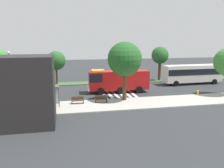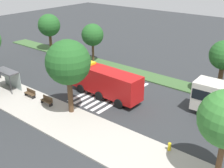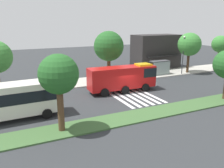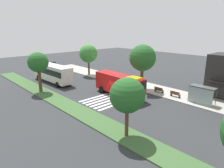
{
  "view_description": "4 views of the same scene",
  "coord_description": "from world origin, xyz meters",
  "px_view_note": "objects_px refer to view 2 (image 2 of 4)",
  "views": [
    {
      "loc": [
        8.28,
        36.57,
        8.29
      ],
      "look_at": [
        0.73,
        0.48,
        1.2
      ],
      "focal_mm": 37.58,
      "sensor_mm": 36.0,
      "label": 1
    },
    {
      "loc": [
        -19.15,
        24.11,
        14.73
      ],
      "look_at": [
        -0.24,
        0.29,
        1.28
      ],
      "focal_mm": 44.11,
      "sensor_mm": 36.0,
      "label": 2
    },
    {
      "loc": [
        -14.77,
        -26.09,
        9.35
      ],
      "look_at": [
        -1.57,
        1.58,
        1.17
      ],
      "focal_mm": 37.81,
      "sensor_mm": 36.0,
      "label": 3
    },
    {
      "loc": [
        21.76,
        -20.5,
        10.59
      ],
      "look_at": [
        -1.36,
        1.0,
        1.76
      ],
      "focal_mm": 32.07,
      "sensor_mm": 36.0,
      "label": 4
    }
  ],
  "objects_px": {
    "bus_stop_shelter": "(9,75)",
    "sidewalk_tree_west": "(68,63)",
    "median_tree_center": "(49,25)",
    "fire_hydrant": "(169,147)",
    "bench_west_of_shelter": "(47,101)",
    "median_tree_west": "(93,35)",
    "bench_near_shelter": "(30,93)",
    "median_tree_far_west": "(224,56)",
    "fire_truck": "(103,80)"
  },
  "relations": [
    {
      "from": "median_tree_center",
      "to": "fire_hydrant",
      "type": "bearing_deg",
      "value": 156.82
    },
    {
      "from": "bus_stop_shelter",
      "to": "bench_near_shelter",
      "type": "height_order",
      "value": "bus_stop_shelter"
    },
    {
      "from": "median_tree_west",
      "to": "median_tree_center",
      "type": "relative_size",
      "value": 0.94
    },
    {
      "from": "bus_stop_shelter",
      "to": "median_tree_center",
      "type": "distance_m",
      "value": 17.26
    },
    {
      "from": "sidewalk_tree_west",
      "to": "fire_hydrant",
      "type": "distance_m",
      "value": 12.49
    },
    {
      "from": "median_tree_far_west",
      "to": "fire_truck",
      "type": "bearing_deg",
      "value": 38.24
    },
    {
      "from": "bench_west_of_shelter",
      "to": "bus_stop_shelter",
      "type": "bearing_deg",
      "value": 0.1
    },
    {
      "from": "bench_west_of_shelter",
      "to": "fire_hydrant",
      "type": "bearing_deg",
      "value": -175.92
    },
    {
      "from": "bench_west_of_shelter",
      "to": "median_tree_west",
      "type": "relative_size",
      "value": 0.27
    },
    {
      "from": "sidewalk_tree_west",
      "to": "fire_hydrant",
      "type": "bearing_deg",
      "value": -177.48
    },
    {
      "from": "median_tree_west",
      "to": "fire_hydrant",
      "type": "bearing_deg",
      "value": 147.23
    },
    {
      "from": "bench_near_shelter",
      "to": "sidewalk_tree_west",
      "type": "xyz_separation_m",
      "value": [
        -6.36,
        -0.55,
        5.06
      ]
    },
    {
      "from": "fire_truck",
      "to": "bench_near_shelter",
      "type": "relative_size",
      "value": 6.01
    },
    {
      "from": "median_tree_far_west",
      "to": "median_tree_west",
      "type": "height_order",
      "value": "median_tree_far_west"
    },
    {
      "from": "fire_truck",
      "to": "sidewalk_tree_west",
      "type": "xyz_separation_m",
      "value": [
        0.08,
        5.25,
        3.64
      ]
    },
    {
      "from": "sidewalk_tree_west",
      "to": "median_tree_center",
      "type": "height_order",
      "value": "sidewalk_tree_west"
    },
    {
      "from": "sidewalk_tree_west",
      "to": "median_tree_center",
      "type": "xyz_separation_m",
      "value": [
        19.61,
        -13.77,
        -1.1
      ]
    },
    {
      "from": "sidewalk_tree_west",
      "to": "fire_hydrant",
      "type": "xyz_separation_m",
      "value": [
        -11.37,
        -0.5,
        -5.16
      ]
    },
    {
      "from": "bus_stop_shelter",
      "to": "median_tree_center",
      "type": "relative_size",
      "value": 0.55
    },
    {
      "from": "fire_truck",
      "to": "bench_near_shelter",
      "type": "xyz_separation_m",
      "value": [
        6.44,
        5.8,
        -1.41
      ]
    },
    {
      "from": "bus_stop_shelter",
      "to": "median_tree_west",
      "type": "distance_m",
      "value": 14.59
    },
    {
      "from": "fire_truck",
      "to": "median_tree_center",
      "type": "xyz_separation_m",
      "value": [
        19.7,
        -8.51,
        2.55
      ]
    },
    {
      "from": "bench_near_shelter",
      "to": "median_tree_far_west",
      "type": "bearing_deg",
      "value": -140.3
    },
    {
      "from": "median_tree_center",
      "to": "fire_hydrant",
      "type": "relative_size",
      "value": 9.16
    },
    {
      "from": "bus_stop_shelter",
      "to": "sidewalk_tree_west",
      "type": "relative_size",
      "value": 0.45
    },
    {
      "from": "bench_near_shelter",
      "to": "median_tree_center",
      "type": "xyz_separation_m",
      "value": [
        13.26,
        -14.31,
        3.96
      ]
    },
    {
      "from": "bench_west_of_shelter",
      "to": "fire_hydrant",
      "type": "distance_m",
      "value": 14.72
    },
    {
      "from": "median_tree_west",
      "to": "bus_stop_shelter",
      "type": "bearing_deg",
      "value": 85.54
    },
    {
      "from": "sidewalk_tree_west",
      "to": "median_tree_far_west",
      "type": "bearing_deg",
      "value": -128.33
    },
    {
      "from": "sidewalk_tree_west",
      "to": "median_tree_far_west",
      "type": "height_order",
      "value": "sidewalk_tree_west"
    },
    {
      "from": "bus_stop_shelter",
      "to": "median_tree_west",
      "type": "height_order",
      "value": "median_tree_west"
    },
    {
      "from": "fire_truck",
      "to": "median_tree_far_west",
      "type": "relative_size",
      "value": 1.44
    },
    {
      "from": "median_tree_west",
      "to": "fire_hydrant",
      "type": "xyz_separation_m",
      "value": [
        -20.61,
        13.27,
        -3.91
      ]
    },
    {
      "from": "fire_truck",
      "to": "bus_stop_shelter",
      "type": "distance_m",
      "value": 11.95
    },
    {
      "from": "bus_stop_shelter",
      "to": "fire_hydrant",
      "type": "relative_size",
      "value": 5.0
    },
    {
      "from": "bus_stop_shelter",
      "to": "bench_west_of_shelter",
      "type": "distance_m",
      "value": 7.16
    },
    {
      "from": "bus_stop_shelter",
      "to": "median_tree_far_west",
      "type": "xyz_separation_m",
      "value": [
        -21.24,
        -14.33,
        3.17
      ]
    },
    {
      "from": "bench_west_of_shelter",
      "to": "sidewalk_tree_west",
      "type": "bearing_deg",
      "value": -170.6
    },
    {
      "from": "median_tree_center",
      "to": "fire_hydrant",
      "type": "distance_m",
      "value": 33.95
    },
    {
      "from": "median_tree_west",
      "to": "median_tree_center",
      "type": "height_order",
      "value": "median_tree_center"
    },
    {
      "from": "median_tree_far_west",
      "to": "median_tree_west",
      "type": "xyz_separation_m",
      "value": [
        20.12,
        0.0,
        -0.66
      ]
    },
    {
      "from": "fire_hydrant",
      "to": "bench_near_shelter",
      "type": "bearing_deg",
      "value": 3.38
    },
    {
      "from": "fire_hydrant",
      "to": "bench_west_of_shelter",
      "type": "bearing_deg",
      "value": 4.08
    },
    {
      "from": "bus_stop_shelter",
      "to": "fire_hydrant",
      "type": "distance_m",
      "value": 21.8
    },
    {
      "from": "bus_stop_shelter",
      "to": "median_tree_center",
      "type": "bearing_deg",
      "value": -57.14
    },
    {
      "from": "sidewalk_tree_west",
      "to": "median_tree_west",
      "type": "height_order",
      "value": "sidewalk_tree_west"
    },
    {
      "from": "bench_near_shelter",
      "to": "bench_west_of_shelter",
      "type": "relative_size",
      "value": 1.0
    },
    {
      "from": "median_tree_far_west",
      "to": "median_tree_west",
      "type": "distance_m",
      "value": 20.13
    },
    {
      "from": "sidewalk_tree_west",
      "to": "median_tree_center",
      "type": "distance_m",
      "value": 23.99
    },
    {
      "from": "bench_west_of_shelter",
      "to": "median_tree_center",
      "type": "height_order",
      "value": "median_tree_center"
    }
  ]
}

